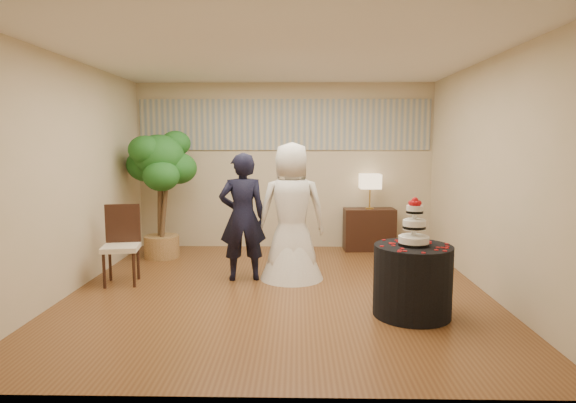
{
  "coord_description": "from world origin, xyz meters",
  "views": [
    {
      "loc": [
        0.22,
        -5.72,
        1.81
      ],
      "look_at": [
        0.1,
        0.4,
        1.05
      ],
      "focal_mm": 30.0,
      "sensor_mm": 36.0,
      "label": 1
    }
  ],
  "objects_px": {
    "wedding_cake": "(414,222)",
    "console": "(369,229)",
    "groom": "(243,217)",
    "ficus_tree": "(160,193)",
    "table_lamp": "(370,191)",
    "bride": "(292,211)",
    "side_chair": "(121,245)",
    "cake_table": "(412,281)"
  },
  "relations": [
    {
      "from": "wedding_cake",
      "to": "console",
      "type": "xyz_separation_m",
      "value": [
        0.0,
        3.08,
        -0.65
      ]
    },
    {
      "from": "groom",
      "to": "ficus_tree",
      "type": "xyz_separation_m",
      "value": [
        -1.42,
        1.19,
        0.18
      ]
    },
    {
      "from": "wedding_cake",
      "to": "table_lamp",
      "type": "distance_m",
      "value": 3.08
    },
    {
      "from": "groom",
      "to": "bride",
      "type": "distance_m",
      "value": 0.65
    },
    {
      "from": "ficus_tree",
      "to": "side_chair",
      "type": "distance_m",
      "value": 1.52
    },
    {
      "from": "groom",
      "to": "console",
      "type": "distance_m",
      "value": 2.67
    },
    {
      "from": "bride",
      "to": "wedding_cake",
      "type": "relative_size",
      "value": 3.6
    },
    {
      "from": "groom",
      "to": "side_chair",
      "type": "bearing_deg",
      "value": -1.34
    },
    {
      "from": "console",
      "to": "table_lamp",
      "type": "bearing_deg",
      "value": 0.0
    },
    {
      "from": "wedding_cake",
      "to": "console",
      "type": "bearing_deg",
      "value": 89.94
    },
    {
      "from": "table_lamp",
      "to": "ficus_tree",
      "type": "bearing_deg",
      "value": -169.89
    },
    {
      "from": "groom",
      "to": "cake_table",
      "type": "height_order",
      "value": "groom"
    },
    {
      "from": "groom",
      "to": "ficus_tree",
      "type": "relative_size",
      "value": 0.82
    },
    {
      "from": "console",
      "to": "ficus_tree",
      "type": "xyz_separation_m",
      "value": [
        -3.34,
        -0.6,
        0.66
      ]
    },
    {
      "from": "bride",
      "to": "side_chair",
      "type": "bearing_deg",
      "value": 1.41
    },
    {
      "from": "groom",
      "to": "ficus_tree",
      "type": "distance_m",
      "value": 1.86
    },
    {
      "from": "bride",
      "to": "ficus_tree",
      "type": "bearing_deg",
      "value": -34.97
    },
    {
      "from": "ficus_tree",
      "to": "side_chair",
      "type": "height_order",
      "value": "ficus_tree"
    },
    {
      "from": "groom",
      "to": "table_lamp",
      "type": "height_order",
      "value": "groom"
    },
    {
      "from": "bride",
      "to": "table_lamp",
      "type": "distance_m",
      "value": 2.15
    },
    {
      "from": "ficus_tree",
      "to": "console",
      "type": "bearing_deg",
      "value": 10.11
    },
    {
      "from": "groom",
      "to": "cake_table",
      "type": "xyz_separation_m",
      "value": [
        1.92,
        -1.29,
        -0.46
      ]
    },
    {
      "from": "bride",
      "to": "wedding_cake",
      "type": "distance_m",
      "value": 1.86
    },
    {
      "from": "bride",
      "to": "side_chair",
      "type": "height_order",
      "value": "bride"
    },
    {
      "from": "wedding_cake",
      "to": "bride",
      "type": "bearing_deg",
      "value": 133.33
    },
    {
      "from": "bride",
      "to": "cake_table",
      "type": "distance_m",
      "value": 1.94
    },
    {
      "from": "cake_table",
      "to": "side_chair",
      "type": "relative_size",
      "value": 0.8
    },
    {
      "from": "cake_table",
      "to": "wedding_cake",
      "type": "xyz_separation_m",
      "value": [
        0.0,
        0.0,
        0.62
      ]
    },
    {
      "from": "groom",
      "to": "cake_table",
      "type": "distance_m",
      "value": 2.36
    },
    {
      "from": "bride",
      "to": "groom",
      "type": "bearing_deg",
      "value": -0.54
    },
    {
      "from": "cake_table",
      "to": "side_chair",
      "type": "distance_m",
      "value": 3.61
    },
    {
      "from": "console",
      "to": "groom",
      "type": "bearing_deg",
      "value": -139.52
    },
    {
      "from": "cake_table",
      "to": "console",
      "type": "height_order",
      "value": "cake_table"
    },
    {
      "from": "groom",
      "to": "side_chair",
      "type": "distance_m",
      "value": 1.59
    },
    {
      "from": "table_lamp",
      "to": "ficus_tree",
      "type": "xyz_separation_m",
      "value": [
        -3.34,
        -0.6,
        0.02
      ]
    },
    {
      "from": "groom",
      "to": "cake_table",
      "type": "bearing_deg",
      "value": 136.25
    },
    {
      "from": "groom",
      "to": "ficus_tree",
      "type": "height_order",
      "value": "ficus_tree"
    },
    {
      "from": "cake_table",
      "to": "side_chair",
      "type": "height_order",
      "value": "side_chair"
    },
    {
      "from": "groom",
      "to": "table_lamp",
      "type": "xyz_separation_m",
      "value": [
        1.92,
        1.79,
        0.16
      ]
    },
    {
      "from": "wedding_cake",
      "to": "side_chair",
      "type": "height_order",
      "value": "wedding_cake"
    },
    {
      "from": "ficus_tree",
      "to": "cake_table",
      "type": "bearing_deg",
      "value": -36.63
    },
    {
      "from": "wedding_cake",
      "to": "ficus_tree",
      "type": "distance_m",
      "value": 4.16
    }
  ]
}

